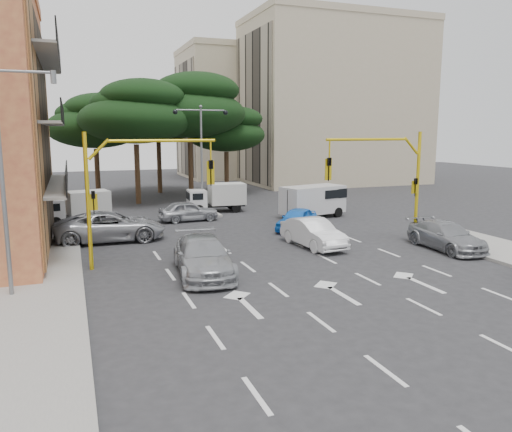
{
  "coord_description": "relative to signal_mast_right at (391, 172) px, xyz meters",
  "views": [
    {
      "loc": [
        -9.22,
        -20.47,
        6.02
      ],
      "look_at": [
        -0.18,
        3.84,
        1.6
      ],
      "focal_mm": 35.0,
      "sensor_mm": 36.0,
      "label": 1
    }
  ],
  "objects": [
    {
      "name": "ground",
      "position": [
        -6.8,
        -1.99,
        -3.88
      ],
      "size": [
        120.0,
        120.0,
        0.0
      ],
      "primitive_type": "plane",
      "color": "#28282B",
      "rests_on": "ground"
    },
    {
      "name": "signal_mast_left",
      "position": [
        -13.61,
        0.0,
        0.0
      ],
      "size": [
        5.79,
        0.37,
        6.0
      ],
      "color": "gold",
      "rests_on": "ground"
    },
    {
      "name": "box_truck_b",
      "position": [
        -5.8,
        13.51,
        -2.81
      ],
      "size": [
        4.49,
        2.16,
        2.14
      ],
      "primitive_type": null,
      "rotation": [
        0.0,
        0.0,
        1.49
      ],
      "color": "white",
      "rests_on": "ground"
    },
    {
      "name": "apartment_beige_far",
      "position": [
        6.15,
        42.01,
        4.47
      ],
      "size": [
        16.2,
        12.15,
        16.7
      ],
      "color": "#BAAB8B",
      "rests_on": "ground"
    },
    {
      "name": "box_truck_a",
      "position": [
        -15.8,
        12.01,
        -2.82
      ],
      "size": [
        4.58,
        2.61,
        2.12
      ],
      "primitive_type": null,
      "rotation": [
        0.0,
        0.0,
        1.77
      ],
      "color": "silver",
      "rests_on": "ground"
    },
    {
      "name": "car_silver_cross_a",
      "position": [
        -14.13,
        5.74,
        -3.06
      ],
      "size": [
        6.0,
        2.87,
        1.65
      ],
      "primitive_type": "imported",
      "rotation": [
        0.0,
        0.0,
        1.55
      ],
      "color": "#A3A4AB",
      "rests_on": "ground"
    },
    {
      "name": "sidewalk_left",
      "position": [
        -18.3,
        -5.99,
        -3.81
      ],
      "size": [
        5.0,
        26.0,
        0.15
      ],
      "primitive_type": "cube",
      "color": "gray",
      "rests_on": "ground"
    },
    {
      "name": "car_silver_parked",
      "position": [
        1.9,
        -2.36,
        -3.18
      ],
      "size": [
        2.16,
        4.91,
        1.4
      ],
      "primitive_type": "imported",
      "rotation": [
        0.0,
        0.0,
        -0.04
      ],
      "color": "gray",
      "rests_on": "ground"
    },
    {
      "name": "car_silver_cross_b",
      "position": [
        -8.7,
        10.38,
        -3.2
      ],
      "size": [
        4.08,
        1.8,
        1.37
      ],
      "primitive_type": "imported",
      "rotation": [
        0.0,
        0.0,
        1.62
      ],
      "color": "#A7A9B0",
      "rests_on": "ground"
    },
    {
      "name": "pine_left_far",
      "position": [
        -13.75,
        23.96,
        3.03
      ],
      "size": [
        8.32,
        8.32,
        9.3
      ],
      "color": "#382616",
      "rests_on": "ground"
    },
    {
      "name": "pine_center",
      "position": [
        -5.75,
        21.96,
        4.41
      ],
      "size": [
        9.98,
        9.98,
        11.16
      ],
      "color": "#382616",
      "rests_on": "ground"
    },
    {
      "name": "street_lamp_left",
      "position": [
        -18.1,
        -2.99,
        0.84
      ],
      "size": [
        2.08,
        0.2,
        8.0
      ],
      "color": "slate",
      "rests_on": "sidewalk_left"
    },
    {
      "name": "car_blue_compact",
      "position": [
        -3.14,
        4.97,
        -3.21
      ],
      "size": [
        3.95,
        3.91,
        1.35
      ],
      "primitive_type": "imported",
      "rotation": [
        0.0,
        0.0,
        -0.8
      ],
      "color": "blue",
      "rests_on": "ground"
    },
    {
      "name": "pine_back",
      "position": [
        -7.75,
        26.96,
        3.72
      ],
      "size": [
        9.15,
        9.15,
        10.23
      ],
      "color": "#382616",
      "rests_on": "ground"
    },
    {
      "name": "street_lamp_center",
      "position": [
        -6.8,
        14.01,
        1.54
      ],
      "size": [
        4.16,
        0.36,
        7.77
      ],
      "color": "slate",
      "rests_on": "median_strip"
    },
    {
      "name": "apartment_beige_near",
      "position": [
        13.15,
        30.01,
        5.47
      ],
      "size": [
        20.2,
        12.15,
        18.7
      ],
      "color": "#BAAB8B",
      "rests_on": "ground"
    },
    {
      "name": "median_strip",
      "position": [
        -6.8,
        14.01,
        -3.81
      ],
      "size": [
        1.4,
        6.0,
        0.15
      ],
      "primitive_type": "cube",
      "color": "gray",
      "rests_on": "ground"
    },
    {
      "name": "car_silver_wagon",
      "position": [
        -10.97,
        -2.42,
        -3.09
      ],
      "size": [
        2.82,
        5.67,
        1.58
      ],
      "primitive_type": "imported",
      "rotation": [
        0.0,
        0.0,
        -0.11
      ],
      "color": "#9C9EA3",
      "rests_on": "ground"
    },
    {
      "name": "car_white_hatch",
      "position": [
        -4.26,
        0.55,
        -3.14
      ],
      "size": [
        1.97,
        4.63,
        1.48
      ],
      "primitive_type": "imported",
      "rotation": [
        0.0,
        0.0,
        0.09
      ],
      "color": "silver",
      "rests_on": "ground"
    },
    {
      "name": "signal_mast_right",
      "position": [
        0.0,
        0.0,
        0.0
      ],
      "size": [
        5.79,
        0.37,
        6.0
      ],
      "color": "gold",
      "rests_on": "ground"
    },
    {
      "name": "pine_left_near",
      "position": [
        -10.75,
        19.96,
        3.72
      ],
      "size": [
        9.15,
        9.15,
        10.23
      ],
      "color": "#382616",
      "rests_on": "ground"
    },
    {
      "name": "van_white",
      "position": [
        -0.15,
        8.73,
        -2.74
      ],
      "size": [
        4.93,
        3.14,
        2.28
      ],
      "primitive_type": null,
      "rotation": [
        0.0,
        0.0,
        -1.32
      ],
      "color": "silver",
      "rests_on": "ground"
    },
    {
      "name": "pine_right",
      "position": [
        -1.75,
        23.96,
        2.33
      ],
      "size": [
        7.49,
        7.49,
        8.37
      ],
      "color": "#382616",
      "rests_on": "ground"
    }
  ]
}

